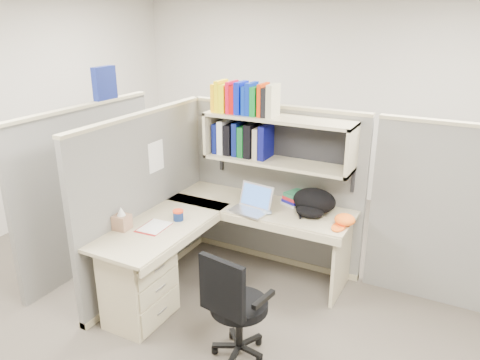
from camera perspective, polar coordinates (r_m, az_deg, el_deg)
The scene contains 14 objects.
ground at distance 4.32m, azimuth -0.98°, elevation -14.70°, with size 6.00×6.00×0.00m, color #39342C.
room_shell at distance 3.65m, azimuth -1.13°, elevation 6.74°, with size 6.00×6.00×6.00m.
cubicle at distance 4.41m, azimuth -2.41°, elevation -0.61°, with size 3.79×1.84×1.95m.
desk at distance 4.07m, azimuth -8.11°, elevation -9.96°, with size 1.74×1.75×0.73m.
laptop at distance 4.21m, azimuth 1.14°, elevation -2.40°, with size 0.34×0.34×0.24m, color silver, non-canonical shape.
backpack at distance 4.21m, azimuth 8.82°, elevation -2.75°, with size 0.39×0.30×0.23m, color black, non-canonical shape.
orange_cap at distance 4.09m, azimuth 12.66°, elevation -4.75°, with size 0.18×0.20×0.10m, color orange, non-canonical shape.
snack_canister at distance 4.12m, azimuth -7.54°, elevation -4.25°, with size 0.09×0.09×0.09m.
tissue_box at distance 4.02m, azimuth -14.23°, elevation -4.53°, with size 0.13×0.13×0.20m, color #9C7458, non-canonical shape.
mouse at distance 4.22m, azimuth 3.29°, elevation -3.94°, with size 0.09×0.06×0.04m, color #7F95B4.
paper_cup at distance 4.54m, azimuth 3.11°, elevation -1.74°, with size 0.07×0.07×0.10m, color silver.
book_stack at distance 4.46m, azimuth 6.82°, elevation -2.16°, with size 0.17×0.23×0.11m, color gray, non-canonical shape.
loose_paper at distance 4.05m, azimuth -10.34°, elevation -5.60°, with size 0.20×0.26×0.00m, color silver, non-canonical shape.
task_chair at distance 3.56m, azimuth -0.50°, elevation -16.88°, with size 0.49×0.46×0.90m.
Camera 1 is at (1.72, -3.11, 2.45)m, focal length 35.00 mm.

